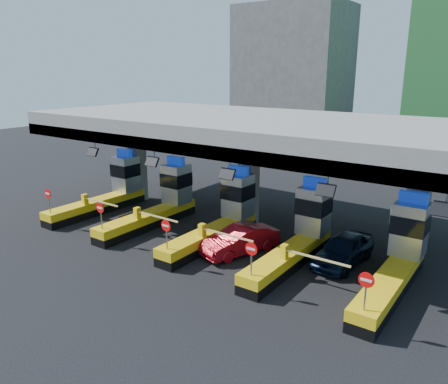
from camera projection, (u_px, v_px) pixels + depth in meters
The scene contains 10 objects.
ground at pixel (221, 240), 25.87m from camera, with size 120.00×120.00×0.00m, color black.
toll_canopy at pixel (248, 131), 26.47m from camera, with size 28.00×12.09×7.00m.
toll_lane_far_left at pixel (110, 190), 31.32m from camera, with size 4.43×8.00×4.16m.
toll_lane_left at pixel (161, 202), 28.52m from camera, with size 4.43×8.00×4.16m.
toll_lane_center at pixel (223, 216), 25.71m from camera, with size 4.43×8.00×4.16m.
toll_lane_right at pixel (301, 234), 22.91m from camera, with size 4.43×8.00×4.16m.
toll_lane_far_right at pixel (399, 257), 20.11m from camera, with size 4.43×8.00×4.16m.
bg_building_concrete at pixel (293, 75), 59.48m from camera, with size 14.00×10.00×18.00m, color #4C4C49.
van at pixel (344, 249), 22.49m from camera, with size 1.84×4.57×1.56m, color black.
red_car at pixel (240, 240), 23.80m from camera, with size 1.59×4.57×1.51m, color maroon.
Camera 1 is at (14.21, -19.53, 9.70)m, focal length 35.00 mm.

